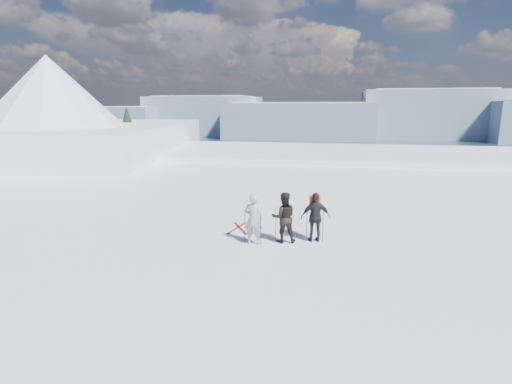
{
  "coord_description": "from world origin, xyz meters",
  "views": [
    {
      "loc": [
        1.11,
        -11.35,
        4.92
      ],
      "look_at": [
        -1.76,
        3.0,
        1.77
      ],
      "focal_mm": 28.0,
      "sensor_mm": 36.0,
      "label": 1
    }
  ],
  "objects_px": {
    "skier_grey": "(253,219)",
    "skier_dark": "(284,217)",
    "skier_pack": "(316,217)",
    "skis_loose": "(239,228)"
  },
  "relations": [
    {
      "from": "skier_grey",
      "to": "skier_dark",
      "type": "xyz_separation_m",
      "value": [
        1.05,
        0.39,
        0.01
      ]
    },
    {
      "from": "skier_dark",
      "to": "skis_loose",
      "type": "distance_m",
      "value": 2.57
    },
    {
      "from": "skier_dark",
      "to": "skier_pack",
      "type": "distance_m",
      "value": 1.19
    },
    {
      "from": "skier_grey",
      "to": "skier_dark",
      "type": "distance_m",
      "value": 1.12
    },
    {
      "from": "skier_grey",
      "to": "skis_loose",
      "type": "xyz_separation_m",
      "value": [
        -0.97,
        1.68,
        -0.92
      ]
    },
    {
      "from": "skier_grey",
      "to": "skis_loose",
      "type": "bearing_deg",
      "value": -58.38
    },
    {
      "from": "skier_grey",
      "to": "skis_loose",
      "type": "relative_size",
      "value": 1.11
    },
    {
      "from": "skier_dark",
      "to": "skier_pack",
      "type": "bearing_deg",
      "value": -179.24
    },
    {
      "from": "skier_dark",
      "to": "skier_pack",
      "type": "height_order",
      "value": "skier_dark"
    },
    {
      "from": "skier_dark",
      "to": "skis_loose",
      "type": "xyz_separation_m",
      "value": [
        -2.02,
        1.29,
        -0.92
      ]
    }
  ]
}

